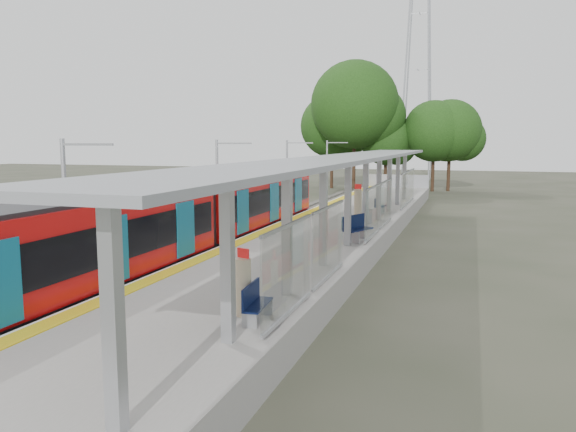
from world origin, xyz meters
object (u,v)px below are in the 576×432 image
object	(u,v)px
train	(188,219)
bench_far	(379,205)
bench_near	(255,301)
litter_bin	(369,216)
bench_mid	(356,227)
info_pillar_far	(358,204)
info_pillar_near	(244,287)

from	to	relation	value
train	bench_far	world-z (taller)	train
train	bench_near	bearing A→B (deg)	-53.45
train	litter_bin	distance (m)	10.22
bench_near	bench_mid	xyz separation A→B (m)	(0.11, 11.70, 0.11)
info_pillar_far	litter_bin	size ratio (longest dim) A/B	2.45
bench_near	info_pillar_far	xyz separation A→B (m)	(-1.19, 18.67, 0.36)
bench_mid	train	bearing A→B (deg)	-132.97
bench_mid	info_pillar_far	world-z (taller)	info_pillar_far
info_pillar_near	litter_bin	distance (m)	16.53
bench_near	bench_mid	world-z (taller)	bench_mid
bench_far	litter_bin	bearing A→B (deg)	-81.29
info_pillar_near	litter_bin	size ratio (longest dim) A/B	2.14
bench_mid	info_pillar_far	bearing A→B (deg)	123.76
train	bench_far	xyz separation A→B (m)	(6.06, 12.77, -0.57)
bench_near	litter_bin	xyz separation A→B (m)	(-0.24, 16.82, -0.08)
litter_bin	info_pillar_far	bearing A→B (deg)	117.24
info_pillar_far	info_pillar_near	bearing A→B (deg)	-75.60
bench_near	litter_bin	distance (m)	16.82
train	info_pillar_far	size ratio (longest dim) A/B	14.21
train	info_pillar_near	distance (m)	10.45
bench_near	litter_bin	bearing A→B (deg)	85.80
bench_near	bench_far	size ratio (longest dim) A/B	0.99
train	litter_bin	size ratio (longest dim) A/B	34.75
bench_near	bench_far	world-z (taller)	bench_far
info_pillar_far	litter_bin	xyz separation A→B (m)	(0.95, -1.85, -0.44)
bench_mid	info_pillar_near	xyz separation A→B (m)	(-0.52, -11.40, 0.15)
info_pillar_near	info_pillar_far	world-z (taller)	info_pillar_far
train	bench_near	xyz separation A→B (m)	(6.51, -8.78, -0.57)
info_pillar_near	bench_mid	bearing A→B (deg)	105.21
litter_bin	bench_mid	bearing A→B (deg)	-86.13
train	litter_bin	world-z (taller)	train
bench_mid	info_pillar_far	distance (m)	7.10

